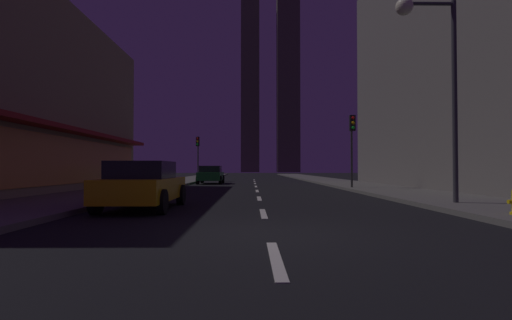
# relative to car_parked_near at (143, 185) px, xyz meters

# --- Properties ---
(ground_plane) EXTENTS (78.00, 136.00, 0.10)m
(ground_plane) POSITION_rel_car_parked_near_xyz_m (3.60, 27.60, -0.79)
(ground_plane) COLOR black
(sidewalk_right) EXTENTS (4.00, 76.00, 0.15)m
(sidewalk_right) POSITION_rel_car_parked_near_xyz_m (10.60, 27.60, -0.67)
(sidewalk_right) COLOR #605E59
(sidewalk_right) RESTS_ON ground
(sidewalk_left) EXTENTS (4.00, 76.00, 0.15)m
(sidewalk_left) POSITION_rel_car_parked_near_xyz_m (-3.40, 27.60, -0.67)
(sidewalk_left) COLOR #605E59
(sidewalk_left) RESTS_ON ground
(lane_marking_center) EXTENTS (0.16, 38.60, 0.01)m
(lane_marking_center) POSITION_rel_car_parked_near_xyz_m (3.60, 11.80, -0.73)
(lane_marking_center) COLOR silver
(lane_marking_center) RESTS_ON ground
(building_apartment_right) EXTENTS (11.00, 20.00, 15.98)m
(building_apartment_right) POSITION_rel_car_parked_near_xyz_m (18.10, 11.60, 7.25)
(building_apartment_right) COLOR slate
(building_apartment_right) RESTS_ON ground
(skyscraper_distant_tall) EXTENTS (6.26, 8.32, 61.96)m
(skyscraper_distant_tall) POSITION_rel_car_parked_near_xyz_m (2.96, 121.26, 30.24)
(skyscraper_distant_tall) COLOR brown
(skyscraper_distant_tall) RESTS_ON ground
(skyscraper_distant_mid) EXTENTS (7.48, 5.36, 73.94)m
(skyscraper_distant_mid) POSITION_rel_car_parked_near_xyz_m (15.75, 115.85, 36.23)
(skyscraper_distant_mid) COLOR brown
(skyscraper_distant_mid) RESTS_ON ground
(car_parked_near) EXTENTS (1.98, 4.24, 1.45)m
(car_parked_near) POSITION_rel_car_parked_near_xyz_m (0.00, 0.00, 0.00)
(car_parked_near) COLOR gold
(car_parked_near) RESTS_ON ground
(car_parked_far) EXTENTS (1.98, 4.24, 1.45)m
(car_parked_far) POSITION_rel_car_parked_near_xyz_m (0.00, 19.44, 0.00)
(car_parked_far) COLOR #1E722D
(car_parked_far) RESTS_ON ground
(fire_hydrant_far_left) EXTENTS (0.42, 0.30, 0.65)m
(fire_hydrant_far_left) POSITION_rel_car_parked_near_xyz_m (-2.30, 15.40, -0.29)
(fire_hydrant_far_left) COLOR #B2B2B2
(fire_hydrant_far_left) RESTS_ON sidewalk_left
(traffic_light_near_right) EXTENTS (0.32, 0.48, 4.20)m
(traffic_light_near_right) POSITION_rel_car_parked_near_xyz_m (9.10, 10.28, 2.45)
(traffic_light_near_right) COLOR #2D2D2D
(traffic_light_near_right) RESTS_ON sidewalk_right
(traffic_light_far_left) EXTENTS (0.32, 0.48, 4.20)m
(traffic_light_far_left) POSITION_rel_car_parked_near_xyz_m (-1.90, 25.47, 2.45)
(traffic_light_far_left) COLOR #2D2D2D
(traffic_light_far_left) RESTS_ON sidewalk_left
(street_lamp_right) EXTENTS (1.96, 0.56, 6.58)m
(street_lamp_right) POSITION_rel_car_parked_near_xyz_m (8.98, 0.50, 4.33)
(street_lamp_right) COLOR #38383D
(street_lamp_right) RESTS_ON sidewalk_right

